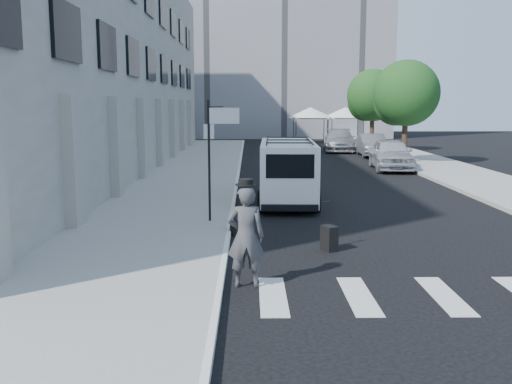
{
  "coord_description": "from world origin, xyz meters",
  "views": [
    {
      "loc": [
        -1.43,
        -13.17,
        3.55
      ],
      "look_at": [
        -1.27,
        1.26,
        1.3
      ],
      "focal_mm": 40.0,
      "sensor_mm": 36.0,
      "label": 1
    }
  ],
  "objects_px": {
    "suitcase": "(329,238)",
    "cargo_van": "(288,171)",
    "businessman": "(246,237)",
    "parked_car_b": "(372,145)",
    "briefcase": "(233,229)",
    "parked_car_a": "(391,154)",
    "parked_car_c": "(339,140)"
  },
  "relations": [
    {
      "from": "parked_car_a",
      "to": "parked_car_c",
      "type": "distance_m",
      "value": 12.12
    },
    {
      "from": "businessman",
      "to": "suitcase",
      "type": "relative_size",
      "value": 1.7
    },
    {
      "from": "businessman",
      "to": "briefcase",
      "type": "height_order",
      "value": "businessman"
    },
    {
      "from": "suitcase",
      "to": "cargo_van",
      "type": "relative_size",
      "value": 0.2
    },
    {
      "from": "parked_car_a",
      "to": "briefcase",
      "type": "bearing_deg",
      "value": -112.87
    },
    {
      "from": "parked_car_b",
      "to": "parked_car_c",
      "type": "relative_size",
      "value": 0.82
    },
    {
      "from": "briefcase",
      "to": "parked_car_a",
      "type": "bearing_deg",
      "value": 64.26
    },
    {
      "from": "briefcase",
      "to": "businessman",
      "type": "bearing_deg",
      "value": -82.84
    },
    {
      "from": "suitcase",
      "to": "parked_car_a",
      "type": "xyz_separation_m",
      "value": [
        5.67,
        16.99,
        0.53
      ]
    },
    {
      "from": "suitcase",
      "to": "cargo_van",
      "type": "distance_m",
      "value": 6.98
    },
    {
      "from": "suitcase",
      "to": "cargo_van",
      "type": "bearing_deg",
      "value": 70.35
    },
    {
      "from": "suitcase",
      "to": "parked_car_a",
      "type": "distance_m",
      "value": 17.92
    },
    {
      "from": "parked_car_a",
      "to": "parked_car_c",
      "type": "bearing_deg",
      "value": 99.19
    },
    {
      "from": "cargo_van",
      "to": "parked_car_a",
      "type": "height_order",
      "value": "cargo_van"
    },
    {
      "from": "parked_car_a",
      "to": "parked_car_b",
      "type": "distance_m",
      "value": 7.85
    },
    {
      "from": "parked_car_a",
      "to": "parked_car_b",
      "type": "xyz_separation_m",
      "value": [
        0.63,
        7.82,
        -0.09
      ]
    },
    {
      "from": "briefcase",
      "to": "cargo_van",
      "type": "xyz_separation_m",
      "value": [
        1.84,
        5.23,
        0.97
      ]
    },
    {
      "from": "parked_car_b",
      "to": "parked_car_c",
      "type": "bearing_deg",
      "value": 112.27
    },
    {
      "from": "parked_car_b",
      "to": "parked_car_c",
      "type": "height_order",
      "value": "parked_car_c"
    },
    {
      "from": "suitcase",
      "to": "parked_car_b",
      "type": "distance_m",
      "value": 25.6
    },
    {
      "from": "suitcase",
      "to": "parked_car_b",
      "type": "xyz_separation_m",
      "value": [
        6.3,
        24.81,
        0.44
      ]
    },
    {
      "from": "cargo_van",
      "to": "parked_car_b",
      "type": "bearing_deg",
      "value": 71.22
    },
    {
      "from": "suitcase",
      "to": "parked_car_b",
      "type": "height_order",
      "value": "parked_car_b"
    },
    {
      "from": "businessman",
      "to": "parked_car_b",
      "type": "xyz_separation_m",
      "value": [
        8.31,
        27.55,
        -0.25
      ]
    },
    {
      "from": "cargo_van",
      "to": "parked_car_b",
      "type": "height_order",
      "value": "cargo_van"
    },
    {
      "from": "briefcase",
      "to": "parked_car_c",
      "type": "relative_size",
      "value": 0.08
    },
    {
      "from": "businessman",
      "to": "parked_car_c",
      "type": "bearing_deg",
      "value": -102.47
    },
    {
      "from": "briefcase",
      "to": "cargo_van",
      "type": "distance_m",
      "value": 5.63
    },
    {
      "from": "parked_car_c",
      "to": "cargo_van",
      "type": "bearing_deg",
      "value": -97.7
    },
    {
      "from": "briefcase",
      "to": "parked_car_a",
      "type": "height_order",
      "value": "parked_car_a"
    },
    {
      "from": "briefcase",
      "to": "suitcase",
      "type": "xyz_separation_m",
      "value": [
        2.4,
        -1.68,
        0.14
      ]
    },
    {
      "from": "businessman",
      "to": "parked_car_a",
      "type": "height_order",
      "value": "businessman"
    }
  ]
}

